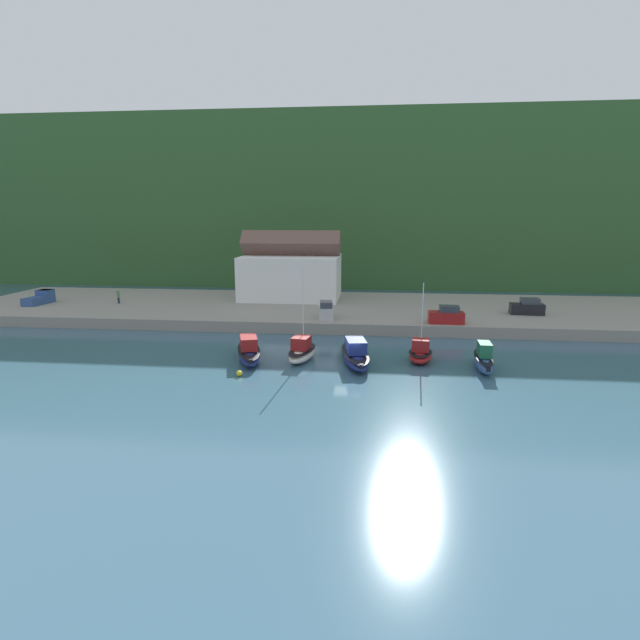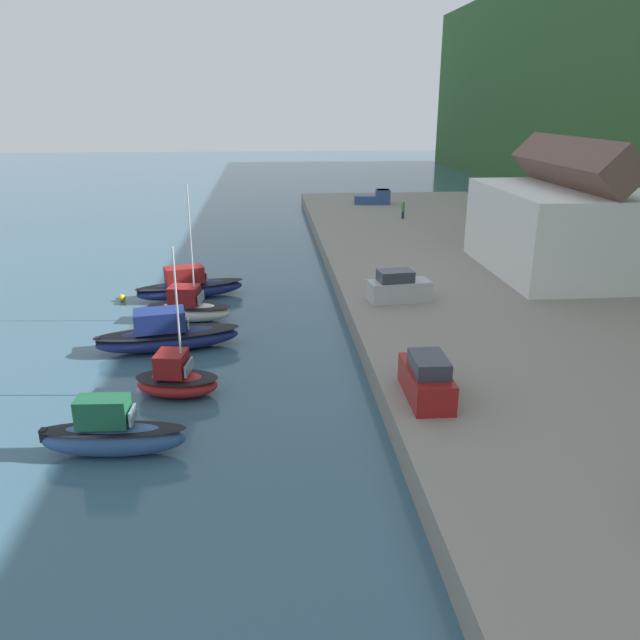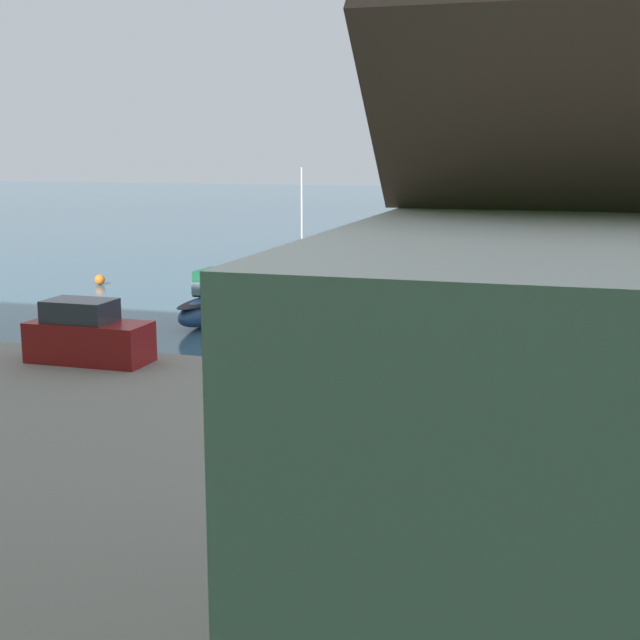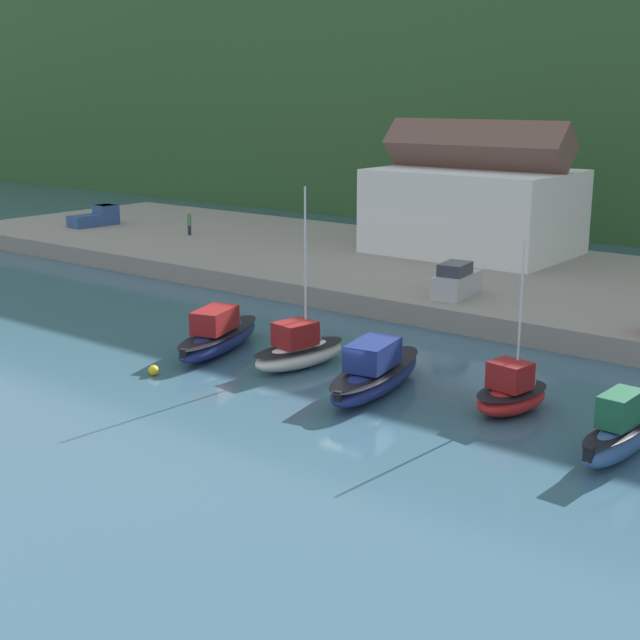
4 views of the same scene
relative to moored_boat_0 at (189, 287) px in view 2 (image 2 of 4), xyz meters
name	(u,v)px [view 2 (image 2 of 4)]	position (x,y,z in m)	size (l,w,h in m)	color
ground_plane	(156,346)	(9.90, -1.03, -0.91)	(320.00, 320.00, 0.00)	#385B70
quay_promenade	(544,324)	(9.90, 23.79, -0.22)	(114.15, 24.98, 1.38)	gray
harbor_clubhouse	(564,224)	(-0.51, 29.48, 4.26)	(15.16, 11.10, 10.46)	white
moored_boat_0	(189,287)	(0.00, 0.00, 0.00)	(4.53, 8.56, 2.51)	navy
moored_boat_1	(189,308)	(5.28, 0.53, 0.00)	(3.09, 6.06, 9.31)	white
moored_boat_2	(167,335)	(10.60, -0.19, 0.02)	(3.94, 8.96, 2.56)	navy
moored_boat_3	(176,380)	(16.96, 1.20, -0.05)	(2.87, 4.54, 7.79)	red
moored_boat_4	(112,434)	(22.57, -0.77, 0.08)	(1.87, 6.30, 2.69)	#33568E
parked_car_0	(427,379)	(21.07, 13.16, 1.39)	(4.22, 1.84, 2.16)	maroon
parked_car_3	(398,288)	(6.31, 14.90, 1.39)	(2.33, 4.40, 2.16)	#B7B7BC
pickup_truck_0	(375,198)	(-36.34, 20.59, 1.29)	(2.41, 4.90, 1.90)	#2D4C84
person_on_quay	(403,209)	(-25.04, 21.92, 1.57)	(0.40, 0.40, 2.14)	#232838
mooring_buoy_1	(122,298)	(0.38, -5.04, -0.65)	(0.53, 0.53, 0.53)	yellow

